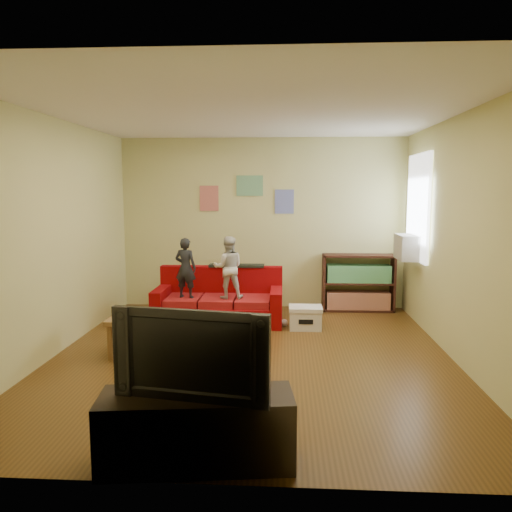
# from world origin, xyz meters

# --- Properties ---
(room_shell) EXTENTS (4.52, 5.02, 2.72)m
(room_shell) POSITION_xyz_m (0.00, 0.00, 1.35)
(room_shell) COLOR brown
(room_shell) RESTS_ON ground
(sofa) EXTENTS (1.80, 0.83, 0.79)m
(sofa) POSITION_xyz_m (-0.57, 1.52, 0.27)
(sofa) COLOR #880509
(sofa) RESTS_ON ground
(child_a) EXTENTS (0.35, 0.27, 0.85)m
(child_a) POSITION_xyz_m (-1.02, 1.36, 0.80)
(child_a) COLOR black
(child_a) RESTS_ON sofa
(child_b) EXTENTS (0.46, 0.38, 0.87)m
(child_b) POSITION_xyz_m (-0.42, 1.36, 0.81)
(child_b) COLOR silver
(child_b) RESTS_ON sofa
(coffee_table) EXTENTS (1.00, 0.55, 0.45)m
(coffee_table) POSITION_xyz_m (-1.12, 0.00, 0.38)
(coffee_table) COLOR olive
(coffee_table) RESTS_ON ground
(remote) EXTENTS (0.19, 0.18, 0.02)m
(remote) POSITION_xyz_m (-1.37, -0.12, 0.46)
(remote) COLOR black
(remote) RESTS_ON coffee_table
(game_controller) EXTENTS (0.15, 0.09, 0.03)m
(game_controller) POSITION_xyz_m (-0.92, 0.05, 0.46)
(game_controller) COLOR white
(game_controller) RESTS_ON coffee_table
(bookshelf) EXTENTS (1.11, 0.33, 0.89)m
(bookshelf) POSITION_xyz_m (1.51, 2.30, 0.40)
(bookshelf) COLOR #3A1C14
(bookshelf) RESTS_ON ground
(window) EXTENTS (0.04, 1.08, 1.48)m
(window) POSITION_xyz_m (2.22, 1.65, 1.64)
(window) COLOR white
(window) RESTS_ON room_shell
(ac_unit) EXTENTS (0.28, 0.55, 0.35)m
(ac_unit) POSITION_xyz_m (2.10, 1.65, 1.08)
(ac_unit) COLOR #B7B2A3
(ac_unit) RESTS_ON window
(artwork_left) EXTENTS (0.30, 0.01, 0.40)m
(artwork_left) POSITION_xyz_m (-0.85, 2.48, 1.75)
(artwork_left) COLOR #D87266
(artwork_left) RESTS_ON room_shell
(artwork_center) EXTENTS (0.42, 0.01, 0.32)m
(artwork_center) POSITION_xyz_m (-0.20, 2.48, 1.95)
(artwork_center) COLOR #72B27F
(artwork_center) RESTS_ON room_shell
(artwork_right) EXTENTS (0.30, 0.01, 0.38)m
(artwork_right) POSITION_xyz_m (0.35, 2.48, 1.70)
(artwork_right) COLOR #727FCC
(artwork_right) RESTS_ON room_shell
(file_box) EXTENTS (0.45, 0.34, 0.31)m
(file_box) POSITION_xyz_m (0.65, 1.19, 0.16)
(file_box) COLOR white
(file_box) RESTS_ON ground
(tv_stand) EXTENTS (1.37, 0.59, 0.50)m
(tv_stand) POSITION_xyz_m (-0.23, -2.25, 0.25)
(tv_stand) COLOR black
(tv_stand) RESTS_ON ground
(television) EXTENTS (1.08, 0.32, 0.62)m
(television) POSITION_xyz_m (-0.23, -2.25, 0.81)
(television) COLOR black
(television) RESTS_ON tv_stand
(tissue) EXTENTS (0.11, 0.11, 0.10)m
(tissue) POSITION_xyz_m (0.36, 1.31, 0.05)
(tissue) COLOR white
(tissue) RESTS_ON ground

